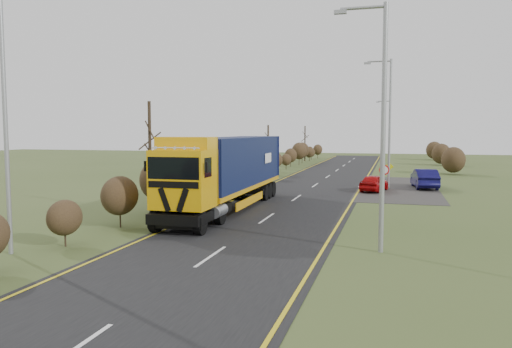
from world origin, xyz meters
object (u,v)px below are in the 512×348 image
object	(u,v)px
lorry	(228,168)
car_red_hatchback	(374,183)
streetlight_near	(380,117)
speed_sign	(384,176)
car_blue_sedan	(425,179)

from	to	relation	value
lorry	car_red_hatchback	size ratio (longest dim) A/B	4.11
lorry	car_red_hatchback	distance (m)	13.51
streetlight_near	speed_sign	world-z (taller)	streetlight_near
lorry	streetlight_near	xyz separation A→B (m)	(8.49, -7.82, 2.59)
lorry	speed_sign	xyz separation A→B (m)	(8.40, 5.97, -0.77)
car_blue_sedan	car_red_hatchback	bearing A→B (deg)	33.90
streetlight_near	speed_sign	distance (m)	14.19
lorry	streetlight_near	bearing A→B (deg)	-43.37
car_blue_sedan	speed_sign	size ratio (longest dim) A/B	1.97
car_red_hatchback	speed_sign	xyz separation A→B (m)	(0.80, -5.06, 0.99)
lorry	speed_sign	world-z (taller)	lorry
car_blue_sedan	streetlight_near	bearing A→B (deg)	76.81
car_blue_sedan	speed_sign	bearing A→B (deg)	64.51
lorry	car_blue_sedan	xyz separation A→B (m)	(11.30, 14.11, -1.63)
car_red_hatchback	lorry	bearing A→B (deg)	67.69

